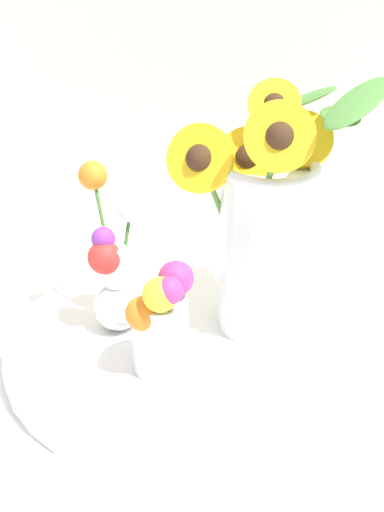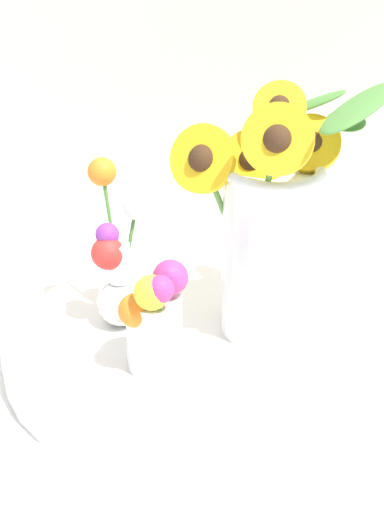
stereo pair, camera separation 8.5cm
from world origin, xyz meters
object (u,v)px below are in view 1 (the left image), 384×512
vase_small_center (160,320)px  vase_bulb_right (114,268)px  serving_tray (192,345)px  mason_jar_sunflowers (268,229)px

vase_small_center → vase_bulb_right: (-0.09, 0.08, 0.01)m
serving_tray → vase_bulb_right: vase_bulb_right is taller
serving_tray → vase_bulb_right: bearing=176.4°
mason_jar_sunflowers → vase_small_center: bearing=-127.4°
serving_tray → mason_jar_sunflowers: mason_jar_sunflowers is taller
serving_tray → mason_jar_sunflowers: (0.08, 0.05, 0.15)m
serving_tray → vase_small_center: (-0.02, -0.08, 0.08)m
vase_small_center → mason_jar_sunflowers: bearing=52.6°
serving_tray → mason_jar_sunflowers: bearing=33.8°
mason_jar_sunflowers → vase_bulb_right: bearing=-165.4°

